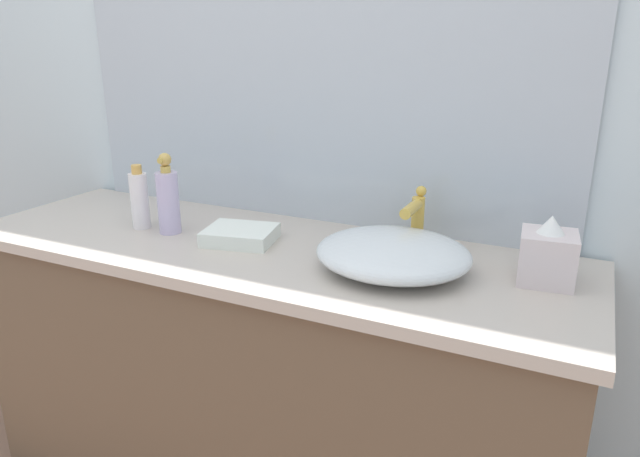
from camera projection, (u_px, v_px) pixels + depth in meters
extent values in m
cube|color=silver|center=(295.00, 58.00, 1.68)|extent=(6.00, 0.06, 2.60)
cube|color=brown|center=(265.00, 385.00, 1.67)|extent=(1.66, 0.51, 0.80)
cube|color=#BFB1A3|center=(260.00, 251.00, 1.54)|extent=(1.70, 0.55, 0.03)
cube|color=#B2BCC6|center=(305.00, 2.00, 1.58)|extent=(1.55, 0.01, 1.24)
ellipsoid|color=silver|center=(393.00, 253.00, 1.36)|extent=(0.37, 0.33, 0.09)
cylinder|color=gold|center=(417.00, 222.00, 1.52)|extent=(0.03, 0.03, 0.13)
cylinder|color=gold|center=(412.00, 208.00, 1.45)|extent=(0.03, 0.12, 0.03)
sphere|color=gold|center=(421.00, 191.00, 1.51)|extent=(0.03, 0.03, 0.03)
cylinder|color=silver|center=(168.00, 203.00, 1.61)|extent=(0.06, 0.06, 0.17)
cylinder|color=gold|center=(166.00, 169.00, 1.58)|extent=(0.03, 0.03, 0.02)
sphere|color=tan|center=(165.00, 159.00, 1.57)|extent=(0.04, 0.04, 0.04)
cylinder|color=gold|center=(162.00, 160.00, 1.57)|extent=(0.02, 0.02, 0.02)
cylinder|color=white|center=(140.00, 201.00, 1.66)|extent=(0.05, 0.05, 0.16)
cylinder|color=#DEA74F|center=(136.00, 169.00, 1.63)|extent=(0.03, 0.03, 0.03)
cube|color=silver|center=(547.00, 258.00, 1.29)|extent=(0.13, 0.13, 0.12)
cone|color=white|center=(551.00, 225.00, 1.27)|extent=(0.07, 0.07, 0.04)
cube|color=white|center=(240.00, 235.00, 1.56)|extent=(0.21, 0.18, 0.04)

